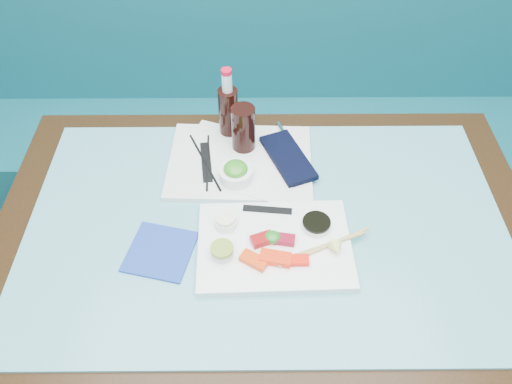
{
  "coord_description": "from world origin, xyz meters",
  "views": [
    {
      "loc": [
        -0.03,
        0.66,
        1.76
      ],
      "look_at": [
        -0.03,
        1.52,
        0.8
      ],
      "focal_mm": 35.0,
      "sensor_mm": 36.0,
      "label": 1
    }
  ],
  "objects_px": {
    "booth_bench": "(261,125)",
    "cola_bottle_body": "(229,114)",
    "serving_tray": "(240,162)",
    "sashimi_plate": "(274,246)",
    "cola_glass": "(243,128)",
    "blue_napkin": "(160,251)",
    "dining_table": "(266,245)",
    "seaweed_bowl": "(236,174)"
  },
  "relations": [
    {
      "from": "sashimi_plate",
      "to": "serving_tray",
      "type": "distance_m",
      "value": 0.31
    },
    {
      "from": "booth_bench",
      "to": "seaweed_bowl",
      "type": "distance_m",
      "value": 0.81
    },
    {
      "from": "serving_tray",
      "to": "cola_glass",
      "type": "height_order",
      "value": "cola_glass"
    },
    {
      "from": "sashimi_plate",
      "to": "cola_bottle_body",
      "type": "xyz_separation_m",
      "value": [
        -0.12,
        0.42,
        0.07
      ]
    },
    {
      "from": "serving_tray",
      "to": "cola_glass",
      "type": "bearing_deg",
      "value": 82.05
    },
    {
      "from": "cola_glass",
      "to": "sashimi_plate",
      "type": "bearing_deg",
      "value": -77.42
    },
    {
      "from": "serving_tray",
      "to": "blue_napkin",
      "type": "height_order",
      "value": "serving_tray"
    },
    {
      "from": "cola_glass",
      "to": "dining_table",
      "type": "bearing_deg",
      "value": -77.61
    },
    {
      "from": "serving_tray",
      "to": "seaweed_bowl",
      "type": "bearing_deg",
      "value": -95.24
    },
    {
      "from": "cola_bottle_body",
      "to": "blue_napkin",
      "type": "height_order",
      "value": "cola_bottle_body"
    },
    {
      "from": "booth_bench",
      "to": "serving_tray",
      "type": "height_order",
      "value": "booth_bench"
    },
    {
      "from": "cola_glass",
      "to": "cola_bottle_body",
      "type": "height_order",
      "value": "cola_bottle_body"
    },
    {
      "from": "seaweed_bowl",
      "to": "cola_glass",
      "type": "relative_size",
      "value": 0.65
    },
    {
      "from": "seaweed_bowl",
      "to": "booth_bench",
      "type": "bearing_deg",
      "value": 83.41
    },
    {
      "from": "cola_bottle_body",
      "to": "blue_napkin",
      "type": "relative_size",
      "value": 1.08
    },
    {
      "from": "sashimi_plate",
      "to": "seaweed_bowl",
      "type": "bearing_deg",
      "value": 112.49
    },
    {
      "from": "sashimi_plate",
      "to": "cola_bottle_body",
      "type": "relative_size",
      "value": 2.27
    },
    {
      "from": "dining_table",
      "to": "cola_bottle_body",
      "type": "relative_size",
      "value": 8.54
    },
    {
      "from": "dining_table",
      "to": "blue_napkin",
      "type": "relative_size",
      "value": 9.2
    },
    {
      "from": "booth_bench",
      "to": "cola_glass",
      "type": "xyz_separation_m",
      "value": [
        -0.06,
        -0.56,
        0.47
      ]
    },
    {
      "from": "booth_bench",
      "to": "cola_glass",
      "type": "distance_m",
      "value": 0.74
    },
    {
      "from": "cola_glass",
      "to": "blue_napkin",
      "type": "distance_m",
      "value": 0.42
    },
    {
      "from": "cola_bottle_body",
      "to": "serving_tray",
      "type": "bearing_deg",
      "value": -74.65
    },
    {
      "from": "booth_bench",
      "to": "cola_bottle_body",
      "type": "distance_m",
      "value": 0.69
    },
    {
      "from": "sashimi_plate",
      "to": "cola_bottle_body",
      "type": "distance_m",
      "value": 0.44
    },
    {
      "from": "dining_table",
      "to": "cola_bottle_body",
      "type": "distance_m",
      "value": 0.4
    },
    {
      "from": "sashimi_plate",
      "to": "seaweed_bowl",
      "type": "height_order",
      "value": "seaweed_bowl"
    },
    {
      "from": "sashimi_plate",
      "to": "cola_bottle_body",
      "type": "bearing_deg",
      "value": 104.68
    },
    {
      "from": "booth_bench",
      "to": "cola_glass",
      "type": "relative_size",
      "value": 21.7
    },
    {
      "from": "seaweed_bowl",
      "to": "cola_glass",
      "type": "bearing_deg",
      "value": 81.25
    },
    {
      "from": "booth_bench",
      "to": "seaweed_bowl",
      "type": "height_order",
      "value": "booth_bench"
    },
    {
      "from": "serving_tray",
      "to": "cola_glass",
      "type": "distance_m",
      "value": 0.09
    },
    {
      "from": "dining_table",
      "to": "sashimi_plate",
      "type": "xyz_separation_m",
      "value": [
        0.02,
        -0.07,
        0.1
      ]
    },
    {
      "from": "serving_tray",
      "to": "cola_bottle_body",
      "type": "relative_size",
      "value": 2.45
    },
    {
      "from": "seaweed_bowl",
      "to": "cola_bottle_body",
      "type": "bearing_deg",
      "value": 96.79
    },
    {
      "from": "cola_glass",
      "to": "seaweed_bowl",
      "type": "bearing_deg",
      "value": -98.75
    },
    {
      "from": "cola_glass",
      "to": "cola_bottle_body",
      "type": "xyz_separation_m",
      "value": [
        -0.04,
        0.07,
        -0.0
      ]
    },
    {
      "from": "booth_bench",
      "to": "cola_bottle_body",
      "type": "relative_size",
      "value": 18.31
    },
    {
      "from": "booth_bench",
      "to": "blue_napkin",
      "type": "relative_size",
      "value": 19.72
    },
    {
      "from": "dining_table",
      "to": "sashimi_plate",
      "type": "bearing_deg",
      "value": -76.7
    },
    {
      "from": "dining_table",
      "to": "cola_bottle_body",
      "type": "bearing_deg",
      "value": 106.9
    },
    {
      "from": "blue_napkin",
      "to": "dining_table",
      "type": "bearing_deg",
      "value": 18.21
    }
  ]
}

